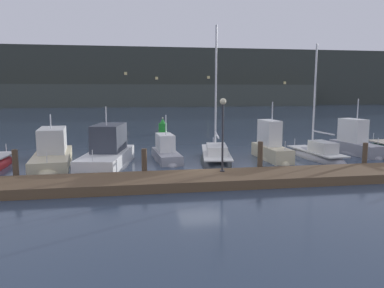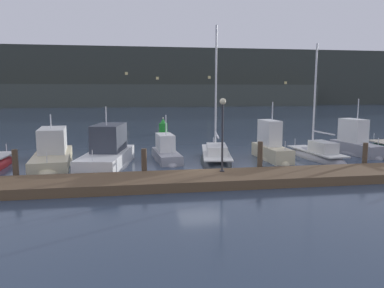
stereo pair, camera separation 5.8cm
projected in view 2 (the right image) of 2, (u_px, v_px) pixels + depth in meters
name	position (u px, v px, depth m)	size (l,w,h in m)	color
ground_plane	(201.00, 173.00, 20.53)	(400.00, 400.00, 0.00)	#2D3D51
dock	(210.00, 179.00, 18.23)	(39.04, 2.80, 0.45)	brown
mooring_pile_1	(16.00, 166.00, 18.25)	(0.28, 0.28, 1.68)	#4C3D2D
mooring_pile_2	(144.00, 164.00, 19.26)	(0.28, 0.28, 1.56)	#4C3D2D
mooring_pile_3	(260.00, 158.00, 20.25)	(0.28, 0.28, 1.79)	#4C3D2D
mooring_pile_4	(365.00, 157.00, 21.27)	(0.28, 0.28, 1.58)	#4C3D2D
motorboat_berth_3	(53.00, 157.00, 23.53)	(3.10, 7.63, 3.73)	beige
motorboat_berth_4	(107.00, 159.00, 22.35)	(3.61, 7.23, 4.23)	white
motorboat_berth_5	(166.00, 156.00, 24.42)	(1.81, 4.90, 3.50)	gray
sailboat_berth_6	(216.00, 160.00, 23.95)	(3.26, 7.79, 9.19)	#2D3338
motorboat_berth_7	(271.00, 151.00, 24.80)	(1.53, 4.71, 4.35)	beige
sailboat_berth_8	(317.00, 156.00, 25.11)	(2.29, 6.30, 8.19)	gray
motorboat_berth_9	(356.00, 147.00, 26.69)	(2.00, 4.92, 4.48)	gray
channel_buoy	(163.00, 128.00, 39.04)	(1.27, 1.27, 1.75)	green
dock_lamppost	(223.00, 122.00, 18.60)	(0.32, 0.32, 3.69)	#2D2D33
hillside_backdrop	(134.00, 79.00, 113.23)	(240.00, 23.00, 16.83)	#333833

